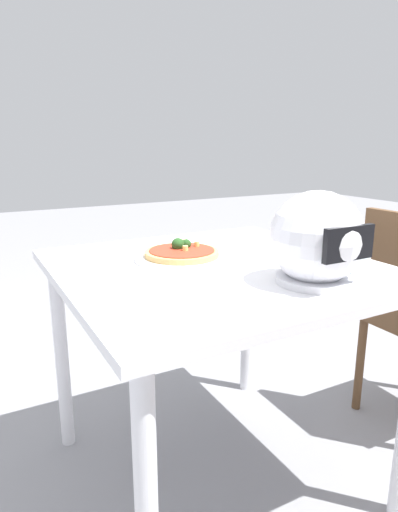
# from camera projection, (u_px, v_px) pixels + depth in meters

# --- Properties ---
(ground_plane) EXTENTS (14.00, 14.00, 0.00)m
(ground_plane) POSITION_uv_depth(u_px,v_px,m) (215.00, 473.00, 1.59)
(ground_plane) COLOR gray
(dining_table) EXTENTS (0.96, 0.97, 0.78)m
(dining_table) POSITION_uv_depth(u_px,v_px,m) (217.00, 294.00, 1.42)
(dining_table) COLOR white
(dining_table) RESTS_ON ground
(pizza_plate) EXTENTS (0.31, 0.31, 0.01)m
(pizza_plate) POSITION_uv_depth(u_px,v_px,m) (182.00, 258.00, 1.46)
(pizza_plate) COLOR white
(pizza_plate) RESTS_ON dining_table
(pizza) EXTENTS (0.24, 0.24, 0.06)m
(pizza) POSITION_uv_depth(u_px,v_px,m) (182.00, 252.00, 1.46)
(pizza) COLOR tan
(pizza) RESTS_ON pizza_plate
(motorcycle_helmet) EXTENTS (0.25, 0.25, 0.25)m
(motorcycle_helmet) POSITION_uv_depth(u_px,v_px,m) (317.00, 240.00, 1.18)
(motorcycle_helmet) COLOR silver
(motorcycle_helmet) RESTS_ON dining_table
(drinking_glass) EXTENTS (0.07, 0.07, 0.12)m
(drinking_glass) POSITION_uv_depth(u_px,v_px,m) (359.00, 252.00, 1.30)
(drinking_glass) COLOR silver
(drinking_glass) RESTS_ON dining_table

